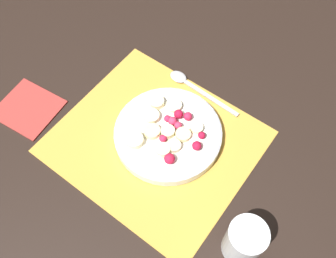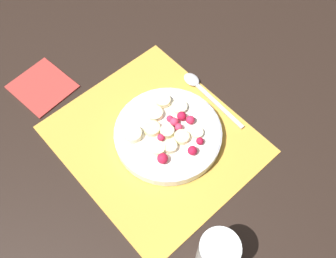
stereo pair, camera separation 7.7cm
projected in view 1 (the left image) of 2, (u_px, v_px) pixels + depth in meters
The scene contains 6 objects.
ground_plane at pixel (155, 142), 0.79m from camera, with size 3.00×3.00×0.00m, color black.
placemat at pixel (155, 141), 0.79m from camera, with size 0.40×0.35×0.01m.
fruit_bowl at pixel (168, 133), 0.78m from camera, with size 0.23×0.23×0.05m.
spoon at pixel (189, 84), 0.86m from camera, with size 0.19×0.03×0.01m.
drinking_glass at pixel (244, 241), 0.64m from camera, with size 0.07×0.07×0.10m.
napkin at pixel (28, 108), 0.83m from camera, with size 0.14×0.13×0.01m.
Camera 1 is at (-0.25, 0.29, 0.70)m, focal length 40.00 mm.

